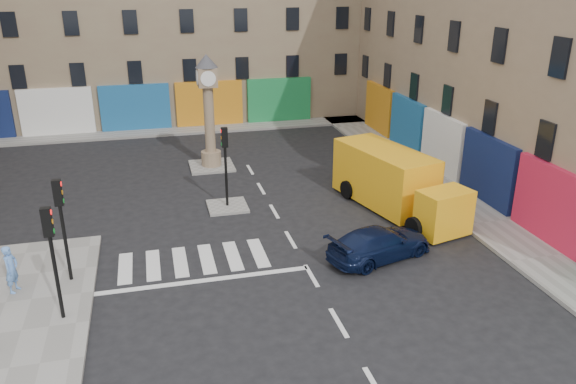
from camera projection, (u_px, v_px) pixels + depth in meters
name	position (u px, v px, depth m)	size (l,w,h in m)	color
ground	(320.00, 290.00, 19.25)	(120.00, 120.00, 0.00)	black
sidewalk_right	(419.00, 173.00, 30.23)	(2.60, 30.00, 0.15)	gray
sidewalk_far	(168.00, 131.00, 38.36)	(32.00, 2.40, 0.15)	gray
island_near	(227.00, 206.00, 26.00)	(1.80, 1.80, 0.12)	gray
island_far	(212.00, 166.00, 31.41)	(2.40, 2.40, 0.12)	gray
building_right	(545.00, 18.00, 28.78)	(10.00, 30.00, 16.00)	#8F785D
traffic_light_left_near	(51.00, 246.00, 16.59)	(0.28, 0.22, 3.70)	black
traffic_light_left_far	(61.00, 214.00, 18.75)	(0.28, 0.22, 3.70)	black
traffic_light_island	(225.00, 154.00, 25.07)	(0.28, 0.22, 3.70)	black
clock_pillar	(209.00, 105.00, 30.14)	(1.20, 1.20, 6.10)	#8F785D
navy_sedan	(380.00, 243.00, 21.21)	(1.74, 4.27, 1.24)	black
yellow_van	(394.00, 182.00, 25.41)	(3.90, 7.62, 2.66)	#FFAE15
pedestrian_blue	(11.00, 269.00, 18.62)	(0.61, 0.40, 1.67)	#5F90D9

